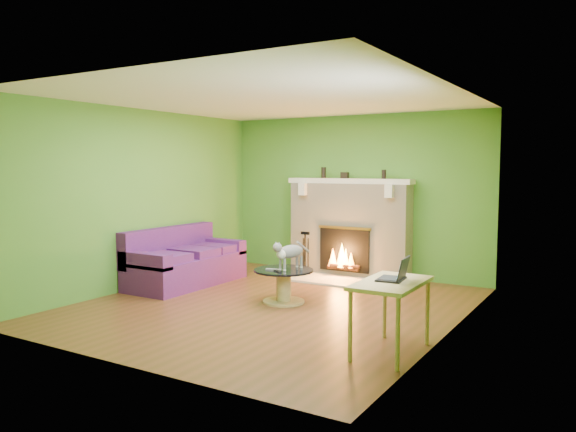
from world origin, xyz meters
name	(u,v)px	position (x,y,z in m)	size (l,w,h in m)	color
floor	(272,306)	(0.00, 0.00, 0.00)	(5.00, 5.00, 0.00)	brown
ceiling	(271,99)	(0.00, 0.00, 2.60)	(5.00, 5.00, 0.00)	white
wall_back	(354,195)	(0.00, 2.50, 1.30)	(5.00, 5.00, 0.00)	#488C2D
wall_front	(117,220)	(0.00, -2.50, 1.30)	(5.00, 5.00, 0.00)	#488C2D
wall_left	(142,199)	(-2.25, 0.00, 1.30)	(5.00, 5.00, 0.00)	#488C2D
wall_right	(452,211)	(2.25, 0.00, 1.30)	(5.00, 5.00, 0.00)	#488C2D
window_frame	(425,190)	(2.24, -0.90, 1.55)	(1.20, 1.20, 0.00)	silver
window_pane	(424,190)	(2.23, -0.90, 1.55)	(1.06, 1.06, 0.00)	white
fireplace	(349,228)	(0.00, 2.32, 0.77)	(2.10, 0.46, 1.58)	beige
hearth	(335,280)	(0.00, 1.80, 0.01)	(1.50, 0.75, 0.03)	beige
mantel	(349,181)	(0.00, 2.30, 1.54)	(2.10, 0.28, 0.08)	white
sofa	(184,262)	(-1.86, 0.44, 0.33)	(0.88, 1.90, 0.85)	#4C1B66
coffee_table	(284,283)	(0.04, 0.22, 0.25)	(0.77, 0.77, 0.44)	#D7BA73
desk	(391,290)	(1.95, -0.95, 0.61)	(0.54, 0.94, 0.69)	#D7BA73
cat	(291,255)	(0.12, 0.27, 0.63)	(0.22, 0.61, 0.38)	slate
remote_silver	(272,269)	(-0.06, 0.10, 0.45)	(0.17, 0.04, 0.02)	gray
remote_black	(278,271)	(0.06, 0.04, 0.45)	(0.16, 0.04, 0.02)	black
laptop	(391,268)	(1.93, -0.90, 0.81)	(0.27, 0.31, 0.23)	black
fire_tools	(305,253)	(-0.61, 1.95, 0.38)	(0.19, 0.19, 0.69)	black
mantel_vase_left	(324,173)	(-0.48, 2.33, 1.67)	(0.08, 0.08, 0.18)	black
mantel_vase_right	(384,174)	(0.58, 2.33, 1.65)	(0.07, 0.07, 0.14)	black
mantel_box	(345,175)	(-0.09, 2.33, 1.63)	(0.12, 0.08, 0.10)	black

